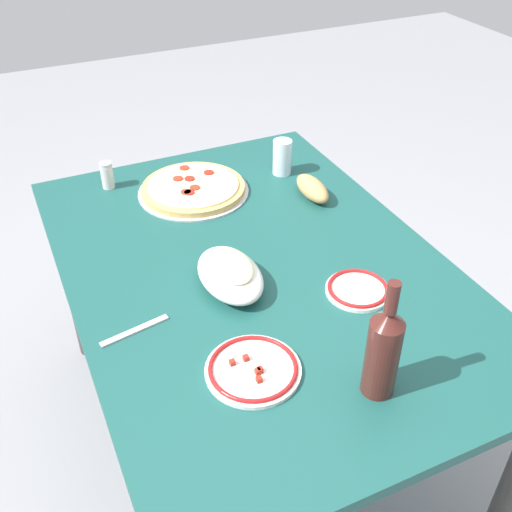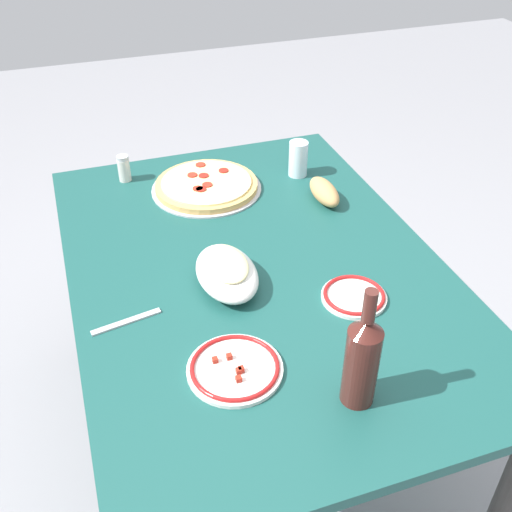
# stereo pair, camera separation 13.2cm
# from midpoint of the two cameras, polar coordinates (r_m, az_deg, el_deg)

# --- Properties ---
(ground_plane) EXTENTS (8.00, 8.00, 0.00)m
(ground_plane) POSITION_cam_midpoint_polar(r_m,az_deg,el_deg) (2.12, -1.86, -16.56)
(ground_plane) COLOR gray
(ground_plane) RESTS_ON ground
(dining_table) EXTENTS (1.39, 0.96, 0.72)m
(dining_table) POSITION_cam_midpoint_polar(r_m,az_deg,el_deg) (1.67, -2.26, -3.80)
(dining_table) COLOR #194C47
(dining_table) RESTS_ON ground
(pepperoni_pizza) EXTENTS (0.35, 0.35, 0.03)m
(pepperoni_pizza) POSITION_cam_midpoint_polar(r_m,az_deg,el_deg) (1.93, -7.89, 6.26)
(pepperoni_pizza) COLOR #B7B7BC
(pepperoni_pizza) RESTS_ON dining_table
(baked_pasta_dish) EXTENTS (0.24, 0.15, 0.08)m
(baked_pasta_dish) POSITION_cam_midpoint_polar(r_m,az_deg,el_deg) (1.52, -4.96, -1.66)
(baked_pasta_dish) COLOR white
(baked_pasta_dish) RESTS_ON dining_table
(wine_bottle) EXTENTS (0.07, 0.07, 0.28)m
(wine_bottle) POSITION_cam_midpoint_polar(r_m,az_deg,el_deg) (1.22, 8.86, -8.87)
(wine_bottle) COLOR #471E19
(wine_bottle) RESTS_ON dining_table
(water_glass) EXTENTS (0.06, 0.06, 0.12)m
(water_glass) POSITION_cam_midpoint_polar(r_m,az_deg,el_deg) (2.01, 0.58, 9.25)
(water_glass) COLOR silver
(water_glass) RESTS_ON dining_table
(side_plate_near) EXTENTS (0.16, 0.16, 0.02)m
(side_plate_near) POSITION_cam_midpoint_polar(r_m,az_deg,el_deg) (1.53, 7.13, -3.22)
(side_plate_near) COLOR white
(side_plate_near) RESTS_ON dining_table
(side_plate_far) EXTENTS (0.21, 0.21, 0.02)m
(side_plate_far) POSITION_cam_midpoint_polar(r_m,az_deg,el_deg) (1.32, -3.20, -10.70)
(side_plate_far) COLOR white
(side_plate_far) RESTS_ON dining_table
(bread_loaf) EXTENTS (0.16, 0.07, 0.06)m
(bread_loaf) POSITION_cam_midpoint_polar(r_m,az_deg,el_deg) (1.88, 3.33, 6.31)
(bread_loaf) COLOR tan
(bread_loaf) RESTS_ON dining_table
(spice_shaker) EXTENTS (0.04, 0.04, 0.09)m
(spice_shaker) POSITION_cam_midpoint_polar(r_m,az_deg,el_deg) (2.00, -15.70, 7.28)
(spice_shaker) COLOR silver
(spice_shaker) RESTS_ON dining_table
(fork_right) EXTENTS (0.05, 0.17, 0.00)m
(fork_right) POSITION_cam_midpoint_polar(r_m,az_deg,el_deg) (1.45, -13.94, -6.93)
(fork_right) COLOR #B7B7BC
(fork_right) RESTS_ON dining_table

